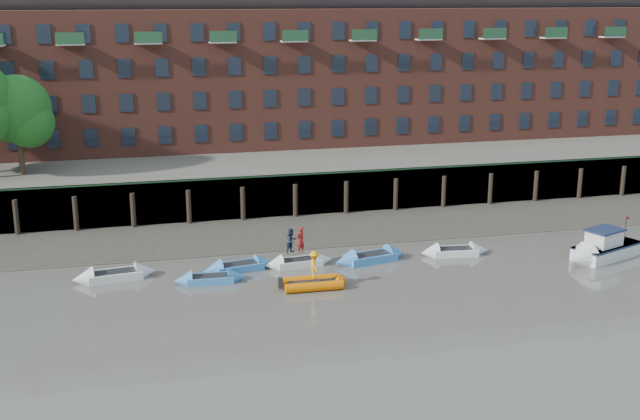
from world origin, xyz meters
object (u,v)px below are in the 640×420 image
object	(u,v)px
rib_tender	(315,283)
person_rower_b	(291,241)
person_rower_a	(300,240)
rowboat_4	(371,258)
rowboat_3	(299,262)
person_rib_crew	(314,265)
rowboat_1	(210,279)
rowboat_5	(454,251)
rowboat_2	(239,267)
motor_launch	(597,251)
rowboat_0	(115,275)

from	to	relation	value
rib_tender	person_rower_b	bearing A→B (deg)	98.82
rib_tender	person_rower_a	size ratio (longest dim) A/B	2.18
rib_tender	rowboat_4	bearing A→B (deg)	40.77
rib_tender	person_rower_a	xyz separation A→B (m)	(-0.02, 3.90, 1.43)
rowboat_3	person_rib_crew	xyz separation A→B (m)	(0.06, -4.05, 1.20)
rowboat_3	person_rib_crew	bearing A→B (deg)	-93.53
rowboat_1	rowboat_5	distance (m)	16.12
rowboat_2	motor_launch	bearing A→B (deg)	-19.33
rowboat_1	person_rib_crew	xyz separation A→B (m)	(5.78, -2.36, 1.21)
rowboat_3	rowboat_4	world-z (taller)	rowboat_4
motor_launch	person_rib_crew	world-z (taller)	person_rib_crew
rowboat_2	rowboat_5	xyz separation A→B (m)	(14.12, -0.28, -0.00)
rowboat_1	motor_launch	world-z (taller)	motor_launch
rowboat_3	motor_launch	size ratio (longest dim) A/B	0.70
rowboat_2	rib_tender	bearing A→B (deg)	-56.46
rowboat_1	rowboat_4	world-z (taller)	rowboat_4
rowboat_4	rib_tender	world-z (taller)	rowboat_4
rowboat_1	rowboat_3	world-z (taller)	rowboat_3
rib_tender	person_rib_crew	world-z (taller)	person_rib_crew
rowboat_3	rowboat_4	distance (m)	4.64
rowboat_1	rib_tender	size ratio (longest dim) A/B	1.15
rowboat_1	rowboat_0	bearing A→B (deg)	163.31
rowboat_0	rowboat_3	world-z (taller)	rowboat_0
rowboat_0	motor_launch	xyz separation A→B (m)	(29.97, -3.56, 0.39)
rowboat_2	person_rib_crew	world-z (taller)	person_rib_crew
rowboat_4	person_rower_b	size ratio (longest dim) A/B	3.31
rib_tender	person_rib_crew	size ratio (longest dim) A/B	2.25
rowboat_0	person_rower_b	xyz separation A→B (m)	(10.77, -0.07, 1.39)
rowboat_3	rib_tender	world-z (taller)	rowboat_3
rowboat_0	rowboat_5	distance (m)	21.55
rowboat_5	person_rower_a	bearing A→B (deg)	-175.41
rowboat_4	person_rib_crew	distance (m)	6.07
rib_tender	person_rib_crew	bearing A→B (deg)	-118.38
rowboat_2	rib_tender	distance (m)	5.57
rowboat_4	rowboat_5	bearing A→B (deg)	-12.29
rowboat_4	person_rower_b	xyz separation A→B (m)	(-5.07, 0.33, 1.39)
rowboat_0	rowboat_1	bearing A→B (deg)	-26.51
rowboat_0	person_rib_crew	bearing A→B (deg)	-28.29
person_rower_a	rowboat_1	bearing A→B (deg)	-16.44
rowboat_0	rowboat_5	xyz separation A→B (m)	(21.55, -0.43, -0.02)
rowboat_2	rowboat_1	bearing A→B (deg)	-149.31
motor_launch	rowboat_5	bearing A→B (deg)	-41.93
rowboat_3	motor_launch	bearing A→B (deg)	-14.62
rowboat_1	rowboat_3	bearing A→B (deg)	18.53
rowboat_1	motor_launch	distance (m)	24.55
rowboat_0	rowboat_1	size ratio (longest dim) A/B	1.19
rowboat_3	person_rib_crew	world-z (taller)	person_rib_crew
rowboat_3	person_rower_a	bearing A→B (deg)	-36.23
rowboat_3	rib_tender	xyz separation A→B (m)	(0.11, -3.96, 0.05)
rowboat_3	rowboat_2	bearing A→B (deg)	175.21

